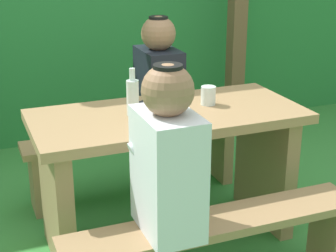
{
  "coord_description": "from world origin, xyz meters",
  "views": [
    {
      "loc": [
        -0.96,
        -2.43,
        1.62
      ],
      "look_at": [
        0.0,
        0.0,
        0.66
      ],
      "focal_mm": 57.54,
      "sensor_mm": 36.0,
      "label": 1
    }
  ],
  "objects_px": {
    "drinking_glass": "(208,95)",
    "bottle_left": "(133,96)",
    "picnic_table": "(168,154)",
    "person_white_shirt": "(168,157)",
    "bench_far": "(135,150)",
    "cell_phone": "(149,105)",
    "person_black_coat": "(159,79)",
    "bench_near": "(215,242)"
  },
  "relations": [
    {
      "from": "bench_near",
      "to": "person_white_shirt",
      "type": "xyz_separation_m",
      "value": [
        -0.23,
        0.0,
        0.45
      ]
    },
    {
      "from": "cell_phone",
      "to": "bench_near",
      "type": "bearing_deg",
      "value": -113.14
    },
    {
      "from": "bench_far",
      "to": "person_black_coat",
      "type": "xyz_separation_m",
      "value": [
        0.17,
        -0.0,
        0.45
      ]
    },
    {
      "from": "bench_near",
      "to": "drinking_glass",
      "type": "xyz_separation_m",
      "value": [
        0.25,
        0.61,
        0.49
      ]
    },
    {
      "from": "person_black_coat",
      "to": "cell_phone",
      "type": "distance_m",
      "value": 0.49
    },
    {
      "from": "bottle_left",
      "to": "cell_phone",
      "type": "distance_m",
      "value": 0.2
    },
    {
      "from": "bench_near",
      "to": "person_black_coat",
      "type": "relative_size",
      "value": 1.95
    },
    {
      "from": "bench_far",
      "to": "cell_phone",
      "type": "distance_m",
      "value": 0.63
    },
    {
      "from": "person_white_shirt",
      "to": "cell_phone",
      "type": "relative_size",
      "value": 5.14
    },
    {
      "from": "picnic_table",
      "to": "person_black_coat",
      "type": "bearing_deg",
      "value": 73.79
    },
    {
      "from": "bench_near",
      "to": "bench_far",
      "type": "height_order",
      "value": "same"
    },
    {
      "from": "bench_near",
      "to": "person_white_shirt",
      "type": "distance_m",
      "value": 0.5
    },
    {
      "from": "picnic_table",
      "to": "cell_phone",
      "type": "xyz_separation_m",
      "value": [
        -0.06,
        0.14,
        0.24
      ]
    },
    {
      "from": "person_white_shirt",
      "to": "cell_phone",
      "type": "height_order",
      "value": "person_white_shirt"
    },
    {
      "from": "bottle_left",
      "to": "cell_phone",
      "type": "height_order",
      "value": "bottle_left"
    },
    {
      "from": "bench_far",
      "to": "person_black_coat",
      "type": "distance_m",
      "value": 0.48
    },
    {
      "from": "person_white_shirt",
      "to": "person_black_coat",
      "type": "distance_m",
      "value": 1.21
    },
    {
      "from": "picnic_table",
      "to": "person_white_shirt",
      "type": "bearing_deg",
      "value": -111.78
    },
    {
      "from": "bench_near",
      "to": "bench_far",
      "type": "distance_m",
      "value": 1.15
    },
    {
      "from": "bench_near",
      "to": "cell_phone",
      "type": "xyz_separation_m",
      "value": [
        -0.06,
        0.71,
        0.44
      ]
    },
    {
      "from": "picnic_table",
      "to": "person_black_coat",
      "type": "relative_size",
      "value": 1.95
    },
    {
      "from": "person_black_coat",
      "to": "bottle_left",
      "type": "relative_size",
      "value": 2.98
    },
    {
      "from": "bench_near",
      "to": "person_white_shirt",
      "type": "bearing_deg",
      "value": 179.17
    },
    {
      "from": "bench_near",
      "to": "drinking_glass",
      "type": "distance_m",
      "value": 0.82
    },
    {
      "from": "person_white_shirt",
      "to": "picnic_table",
      "type": "bearing_deg",
      "value": 68.22
    },
    {
      "from": "bench_far",
      "to": "bottle_left",
      "type": "relative_size",
      "value": 5.79
    },
    {
      "from": "drinking_glass",
      "to": "bottle_left",
      "type": "xyz_separation_m",
      "value": [
        -0.43,
        -0.02,
        0.05
      ]
    },
    {
      "from": "person_white_shirt",
      "to": "bench_far",
      "type": "bearing_deg",
      "value": 78.73
    },
    {
      "from": "person_white_shirt",
      "to": "bottle_left",
      "type": "xyz_separation_m",
      "value": [
        0.05,
        0.59,
        0.09
      ]
    },
    {
      "from": "bench_near",
      "to": "person_black_coat",
      "type": "xyz_separation_m",
      "value": [
        0.17,
        1.15,
        0.45
      ]
    },
    {
      "from": "person_black_coat",
      "to": "drinking_glass",
      "type": "height_order",
      "value": "person_black_coat"
    },
    {
      "from": "person_white_shirt",
      "to": "bottle_left",
      "type": "height_order",
      "value": "person_white_shirt"
    },
    {
      "from": "bench_far",
      "to": "picnic_table",
      "type": "bearing_deg",
      "value": -90.0
    },
    {
      "from": "drinking_glass",
      "to": "bottle_left",
      "type": "relative_size",
      "value": 0.41
    },
    {
      "from": "picnic_table",
      "to": "person_white_shirt",
      "type": "xyz_separation_m",
      "value": [
        -0.23,
        -0.57,
        0.25
      ]
    },
    {
      "from": "bottle_left",
      "to": "bench_near",
      "type": "bearing_deg",
      "value": -72.99
    },
    {
      "from": "bottle_left",
      "to": "cell_phone",
      "type": "relative_size",
      "value": 1.73
    },
    {
      "from": "person_black_coat",
      "to": "bench_near",
      "type": "bearing_deg",
      "value": -98.25
    },
    {
      "from": "person_black_coat",
      "to": "picnic_table",
      "type": "bearing_deg",
      "value": -106.21
    },
    {
      "from": "bench_near",
      "to": "person_white_shirt",
      "type": "height_order",
      "value": "person_white_shirt"
    },
    {
      "from": "cell_phone",
      "to": "bottle_left",
      "type": "bearing_deg",
      "value": -164.91
    },
    {
      "from": "person_white_shirt",
      "to": "bottle_left",
      "type": "relative_size",
      "value": 2.98
    }
  ]
}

